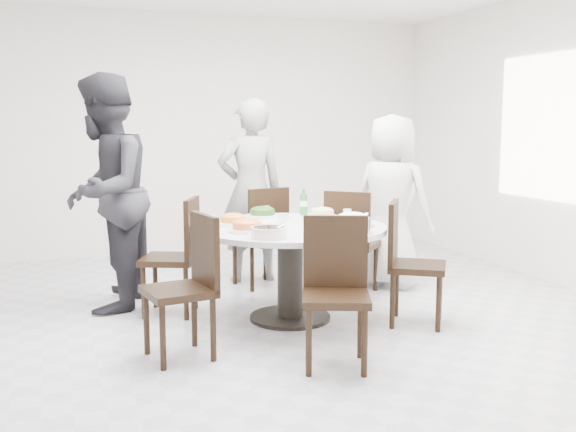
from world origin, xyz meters
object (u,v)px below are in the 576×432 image
object	(u,v)px
chair_s	(336,294)
soup_bowl	(269,232)
diner_left	(105,193)
rice_bowl	(352,225)
dining_table	(290,273)
chair_sw	(178,288)
chair_ne	(353,242)
beverage_bottle	(304,202)
chair_n	(259,237)
diner_middle	(250,191)
diner_right	(392,201)
chair_se	(417,264)
chair_nw	(169,256)

from	to	relation	value
chair_s	soup_bowl	bearing A→B (deg)	133.61
diner_left	rice_bowl	xyz separation A→B (m)	(1.64, -1.27, -0.17)
dining_table	chair_s	world-z (taller)	chair_s
chair_sw	diner_left	distance (m)	1.51
soup_bowl	chair_ne	bearing A→B (deg)	42.75
diner_left	beverage_bottle	distance (m)	1.67
chair_ne	dining_table	bearing A→B (deg)	77.53
chair_ne	soup_bowl	distance (m)	1.58
chair_ne	rice_bowl	world-z (taller)	chair_ne
chair_ne	chair_s	distance (m)	1.88
chair_n	diner_middle	bearing A→B (deg)	-100.62
diner_right	rice_bowl	bearing A→B (deg)	106.32
chair_sw	chair_se	bearing A→B (deg)	84.90
rice_bowl	chair_s	bearing A→B (deg)	-122.64
chair_s	chair_se	size ratio (longest dim) A/B	1.00
chair_s	diner_middle	bearing A→B (deg)	107.69
diner_left	diner_middle	bearing A→B (deg)	132.90
chair_sw	beverage_bottle	size ratio (longest dim) A/B	4.13
soup_bowl	chair_nw	bearing A→B (deg)	119.92
dining_table	chair_s	size ratio (longest dim) A/B	1.58
diner_right	rice_bowl	size ratio (longest dim) A/B	6.12
diner_left	rice_bowl	world-z (taller)	diner_left
chair_se	diner_left	xyz separation A→B (m)	(-2.21, 1.24, 0.50)
chair_n	chair_sw	size ratio (longest dim) A/B	1.00
chair_sw	beverage_bottle	xyz separation A→B (m)	(1.30, 1.13, 0.39)
chair_s	diner_left	world-z (taller)	diner_left
chair_ne	chair_sw	xyz separation A→B (m)	(-1.79, -1.17, 0.00)
dining_table	chair_se	world-z (taller)	chair_se
chair_s	soup_bowl	size ratio (longest dim) A/B	3.80
chair_n	chair_nw	world-z (taller)	same
dining_table	chair_n	world-z (taller)	chair_n
chair_ne	beverage_bottle	size ratio (longest dim) A/B	4.13
chair_n	chair_ne	bearing A→B (deg)	129.31
chair_nw	chair_n	bearing A→B (deg)	148.66
chair_n	diner_middle	xyz separation A→B (m)	(-0.01, 0.24, 0.41)
diner_right	beverage_bottle	bearing A→B (deg)	65.01
chair_n	chair_nw	bearing A→B (deg)	22.03
diner_left	diner_right	bearing A→B (deg)	108.61
dining_table	chair_n	bearing A→B (deg)	85.52
chair_se	diner_left	size ratio (longest dim) A/B	0.49
chair_sw	diner_left	size ratio (longest dim) A/B	0.49
chair_nw	chair_se	bearing A→B (deg)	86.20
diner_left	dining_table	bearing A→B (deg)	79.61
dining_table	chair_sw	bearing A→B (deg)	-149.31
chair_n	chair_s	world-z (taller)	same
beverage_bottle	diner_left	bearing A→B (deg)	171.25
diner_right	diner_left	bearing A→B (deg)	53.16
chair_nw	diner_left	distance (m)	0.75
rice_bowl	soup_bowl	xyz separation A→B (m)	(-0.64, -0.00, -0.02)
chair_nw	rice_bowl	size ratio (longest dim) A/B	3.58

